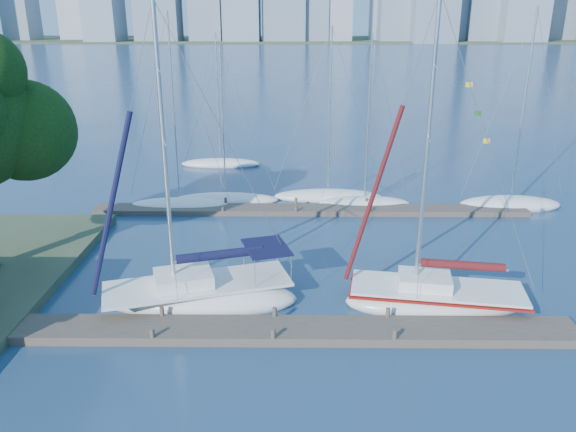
{
  "coord_description": "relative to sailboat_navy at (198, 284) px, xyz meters",
  "views": [
    {
      "loc": [
        0.8,
        -21.0,
        12.91
      ],
      "look_at": [
        0.56,
        4.0,
        4.0
      ],
      "focal_mm": 35.0,
      "sensor_mm": 36.0,
      "label": 1
    }
  ],
  "objects": [
    {
      "name": "bg_boat_5",
      "position": [
        19.99,
        14.42,
        -0.75
      ],
      "size": [
        7.27,
        2.79,
        13.93
      ],
      "rotation": [
        0.0,
        0.0,
        0.05
      ],
      "color": "white",
      "rests_on": "ground"
    },
    {
      "name": "sailboat_navy",
      "position": [
        0.0,
        0.0,
        0.0
      ],
      "size": [
        9.81,
        5.66,
        14.28
      ],
      "rotation": [
        0.0,
        0.0,
        0.3
      ],
      "color": "white",
      "rests_on": "ground"
    },
    {
      "name": "ground",
      "position": [
        3.68,
        -2.74,
        -1.05
      ],
      "size": [
        700.0,
        700.0,
        0.0
      ],
      "primitive_type": "plane",
      "color": "navy",
      "rests_on": "ground"
    },
    {
      "name": "bg_boat_3",
      "position": [
        9.61,
        14.66,
        -0.8
      ],
      "size": [
        6.87,
        3.68,
        12.25
      ],
      "rotation": [
        0.0,
        0.0,
        0.26
      ],
      "color": "white",
      "rests_on": "ground"
    },
    {
      "name": "far_shore",
      "position": [
        3.68,
        317.26,
        -1.05
      ],
      "size": [
        800.0,
        100.0,
        1.5
      ],
      "primitive_type": "cube",
      "color": "#38472D",
      "rests_on": "ground"
    },
    {
      "name": "sailboat_maroon",
      "position": [
        11.2,
        -0.15,
        0.09
      ],
      "size": [
        8.87,
        4.09,
        14.46
      ],
      "rotation": [
        0.0,
        0.0,
        -0.16
      ],
      "color": "white",
      "rests_on": "ground"
    },
    {
      "name": "bg_boat_0",
      "position": [
        -3.57,
        14.07,
        -0.78
      ],
      "size": [
        7.47,
        3.18,
        13.6
      ],
      "rotation": [
        0.0,
        0.0,
        -0.15
      ],
      "color": "white",
      "rests_on": "ground"
    },
    {
      "name": "near_dock",
      "position": [
        3.68,
        -2.74,
        -0.85
      ],
      "size": [
        26.0,
        2.0,
        0.4
      ],
      "primitive_type": "cube",
      "color": "#443B32",
      "rests_on": "ground"
    },
    {
      "name": "bg_boat_2",
      "position": [
        7.07,
        16.32,
        -0.8
      ],
      "size": [
        8.23,
        3.04,
        12.65
      ],
      "rotation": [
        0.0,
        0.0,
        0.12
      ],
      "color": "white",
      "rests_on": "ground"
    },
    {
      "name": "far_dock",
      "position": [
        5.68,
        13.26,
        -0.87
      ],
      "size": [
        30.0,
        1.8,
        0.36
      ],
      "primitive_type": "cube",
      "color": "#443B32",
      "rests_on": "ground"
    },
    {
      "name": "bg_boat_1",
      "position": [
        -0.47,
        15.45,
        -0.82
      ],
      "size": [
        7.96,
        3.67,
        11.26
      ],
      "rotation": [
        0.0,
        0.0,
        -0.22
      ],
      "color": "white",
      "rests_on": "ground"
    },
    {
      "name": "bg_boat_6",
      "position": [
        -2.16,
        26.13,
        -0.81
      ],
      "size": [
        7.46,
        3.59,
        11.94
      ],
      "rotation": [
        0.0,
        0.0,
        0.23
      ],
      "color": "white",
      "rests_on": "ground"
    }
  ]
}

